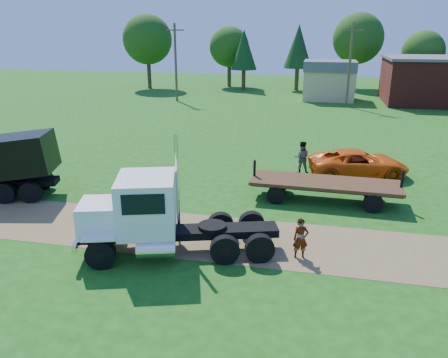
% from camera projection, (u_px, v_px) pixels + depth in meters
% --- Properties ---
extents(ground, '(140.00, 140.00, 0.00)m').
position_uv_depth(ground, '(234.00, 239.00, 18.16)').
color(ground, '#194E11').
rests_on(ground, ground).
extents(dirt_track, '(120.00, 4.20, 0.01)m').
position_uv_depth(dirt_track, '(234.00, 239.00, 18.16)').
color(dirt_track, brown).
rests_on(dirt_track, ground).
extents(white_semi_tractor, '(7.79, 4.46, 4.61)m').
position_uv_depth(white_semi_tractor, '(150.00, 215.00, 16.54)').
color(white_semi_tractor, black).
rests_on(white_semi_tractor, ground).
extents(orange_pickup, '(6.16, 3.93, 1.58)m').
position_uv_depth(orange_pickup, '(358.00, 163.00, 25.67)').
color(orange_pickup, '#E6580A').
rests_on(orange_pickup, ground).
extents(flatbed_trailer, '(7.43, 2.41, 1.89)m').
position_uv_depth(flatbed_trailer, '(325.00, 186.00, 21.94)').
color(flatbed_trailer, '#3C2313').
rests_on(flatbed_trailer, ground).
extents(spectator_a, '(0.66, 0.51, 1.60)m').
position_uv_depth(spectator_a, '(301.00, 239.00, 16.40)').
color(spectator_a, '#999999').
rests_on(spectator_a, ground).
extents(spectator_b, '(1.01, 0.81, 1.98)m').
position_uv_depth(spectator_b, '(302.00, 158.00, 26.13)').
color(spectator_b, '#999999').
rests_on(spectator_b, ground).
extents(tan_shed, '(6.20, 5.40, 4.70)m').
position_uv_depth(tan_shed, '(329.00, 80.00, 53.52)').
color(tan_shed, tan).
rests_on(tan_shed, ground).
extents(utility_poles, '(42.20, 0.28, 9.00)m').
position_uv_depth(utility_poles, '(350.00, 64.00, 47.75)').
color(utility_poles, '#4E3F2C').
rests_on(utility_poles, ground).
extents(tree_row, '(54.67, 13.51, 10.65)m').
position_uv_depth(tree_row, '(322.00, 45.00, 61.15)').
color(tree_row, '#392B17').
rests_on(tree_row, ground).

